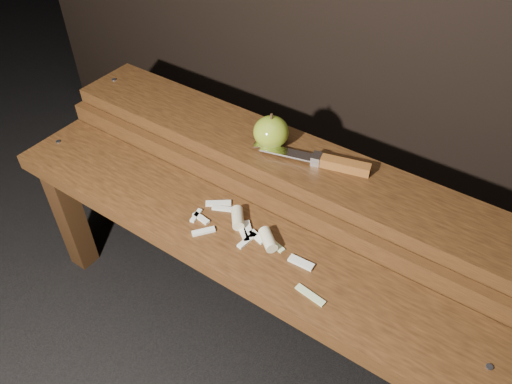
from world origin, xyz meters
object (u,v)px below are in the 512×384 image
Objects in this scene: apple at (271,132)px; knife at (330,162)px; bench_rear_tier at (281,179)px; bench_front_tier at (225,253)px.

apple is 0.32× the size of knife.
bench_rear_tier is 0.13m from apple.
apple is 0.15m from knife.
apple is at bearing 98.28° from bench_front_tier.
knife is (0.15, 0.01, -0.03)m from apple.
bench_rear_tier is 0.15m from knife.
knife is (0.12, 0.01, 0.10)m from bench_rear_tier.
apple is (-0.03, 0.00, 0.12)m from bench_rear_tier.
apple reaches higher than bench_rear_tier.
knife is at bearing 7.15° from bench_rear_tier.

